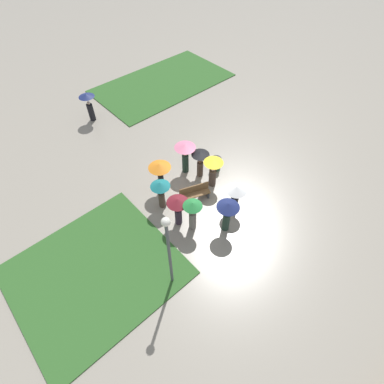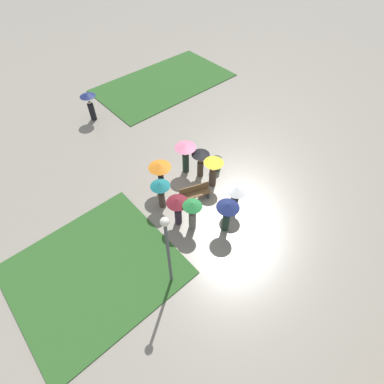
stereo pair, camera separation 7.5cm
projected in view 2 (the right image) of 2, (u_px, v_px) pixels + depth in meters
name	position (u px, v px, depth m)	size (l,w,h in m)	color
ground_plane	(207.00, 190.00, 16.21)	(90.00, 90.00, 0.00)	gray
lawn_patch_near	(95.00, 271.00, 13.09)	(6.74, 6.19, 0.06)	#2D5B26
lawn_patch_far	(164.00, 83.00, 23.56)	(10.37, 5.94, 0.06)	#2D5B26
park_bench	(195.00, 193.00, 15.47)	(1.64, 0.96, 0.90)	brown
lamp_post	(167.00, 245.00, 10.66)	(0.32, 0.32, 4.49)	#474C51
trash_bin	(216.00, 164.00, 16.98)	(0.60, 0.60, 0.80)	#335638
crowd_person_black	(201.00, 160.00, 16.07)	(0.98, 0.98, 1.73)	#47382D
crowd_person_white	(236.00, 194.00, 14.40)	(1.04, 1.04, 1.77)	black
crowd_person_orange	(160.00, 170.00, 15.10)	(1.15, 1.15, 1.92)	black
crowd_person_teal	(161.00, 189.00, 14.53)	(0.97, 0.97, 1.77)	#47382D
crowd_person_yellow	(213.00, 169.00, 15.60)	(1.03, 1.03, 1.82)	#47382D
crowd_person_pink	(185.00, 153.00, 16.18)	(1.16, 1.16, 1.92)	#1E3328
crowd_person_maroon	(178.00, 206.00, 13.86)	(1.04, 1.04, 1.78)	#2D2333
crowd_person_navy	(227.00, 211.00, 13.54)	(1.05, 1.05, 1.92)	#1E3328
crowd_person_green	(192.00, 211.00, 13.70)	(0.90, 0.90, 1.87)	slate
lone_walker_far_path	(90.00, 103.00, 19.52)	(1.01, 1.01, 1.93)	black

